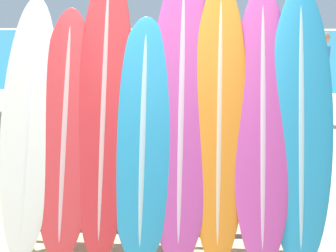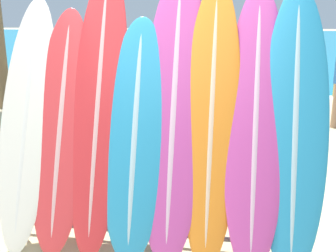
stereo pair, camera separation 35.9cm
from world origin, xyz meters
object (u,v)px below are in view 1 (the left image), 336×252
surfboard_slot_1 (65,132)px  surfboard_slot_5 (219,120)px  surfboard_rack (162,197)px  surfboard_slot_2 (104,109)px  surfboard_slot_0 (29,125)px  person_mid_beach (320,75)px  surfboard_slot_7 (300,125)px  surfboard_slot_6 (262,124)px  person_near_water (89,86)px  person_far_left (105,70)px  surfboard_slot_3 (143,138)px  surfboard_slot_4 (181,113)px

surfboard_slot_1 → surfboard_slot_5: (1.34, 0.03, 0.12)m
surfboard_rack → surfboard_slot_2: (-0.51, 0.10, 0.77)m
surfboard_slot_0 → person_mid_beach: 5.93m
surfboard_slot_1 → surfboard_slot_7: bearing=0.7°
surfboard_slot_2 → surfboard_slot_6: 1.37m
surfboard_slot_7 → person_near_water: surfboard_slot_7 is taller
surfboard_rack → person_near_water: 3.35m
person_near_water → surfboard_rack: bearing=-123.3°
surfboard_slot_6 → person_mid_beach: (1.82, 4.50, -0.19)m
surfboard_slot_5 → person_far_left: (-2.37, 5.96, -0.35)m
surfboard_slot_2 → surfboard_slot_1: bearing=-169.4°
surfboard_slot_5 → person_near_water: bearing=123.3°
surfboard_slot_2 → surfboard_slot_3: (0.35, -0.09, -0.23)m
surfboard_slot_5 → person_near_water: 3.50m
surfboard_rack → person_near_water: (-1.43, 3.00, 0.47)m
surfboard_slot_2 → surfboard_rack: bearing=-11.5°
surfboard_rack → surfboard_slot_4: size_ratio=1.10×
surfboard_slot_1 → person_far_left: (-1.03, 5.99, -0.23)m
surfboard_slot_2 → person_mid_beach: bearing=54.5°
person_mid_beach → person_far_left: person_mid_beach is taller
surfboard_slot_0 → surfboard_slot_5: 1.67m
surfboard_slot_3 → person_near_water: bearing=113.1°
surfboard_slot_0 → surfboard_slot_1: surfboard_slot_0 is taller
surfboard_slot_0 → surfboard_slot_7: 2.35m
surfboard_slot_4 → surfboard_slot_7: bearing=-1.9°
surfboard_slot_6 → surfboard_slot_3: bearing=-176.9°
surfboard_slot_0 → person_mid_beach: bearing=49.4°
surfboard_slot_7 → person_near_water: bearing=131.6°
surfboard_slot_5 → person_mid_beach: 5.00m
surfboard_slot_2 → surfboard_slot_4: (0.67, -0.01, -0.02)m
surfboard_rack → surfboard_slot_3: (-0.16, 0.01, 0.54)m
surfboard_slot_4 → surfboard_slot_5: surfboard_slot_4 is taller
surfboard_rack → surfboard_slot_0: bearing=177.1°
surfboard_slot_0 → person_far_left: (-0.70, 5.97, -0.28)m
surfboard_slot_4 → surfboard_rack: bearing=-149.6°
surfboard_slot_5 → surfboard_slot_7: size_ratio=1.03×
surfboard_slot_1 → surfboard_slot_2: bearing=10.6°
surfboard_slot_1 → surfboard_slot_5: surfboard_slot_5 is taller
surfboard_slot_5 → surfboard_slot_7: surfboard_slot_5 is taller
surfboard_slot_5 → surfboard_slot_7: (0.68, -0.01, -0.03)m
surfboard_rack → person_mid_beach: bearing=59.6°
surfboard_slot_5 → person_near_water: surfboard_slot_5 is taller
surfboard_slot_3 → surfboard_slot_5: bearing=5.3°
surfboard_slot_7 → person_mid_beach: surfboard_slot_7 is taller
surfboard_rack → surfboard_slot_0: surfboard_slot_0 is taller
surfboard_slot_4 → person_mid_beach: 5.13m
surfboard_slot_0 → person_mid_beach: size_ratio=1.25×
surfboard_slot_3 → surfboard_slot_6: bearing=3.1°
surfboard_slot_7 → person_near_water: (-2.60, 2.93, -0.19)m
surfboard_slot_6 → person_mid_beach: surfboard_slot_6 is taller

